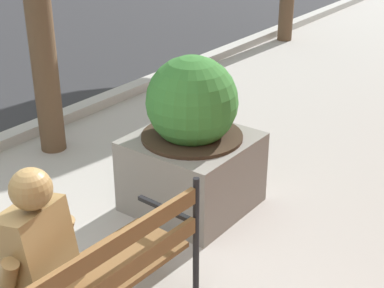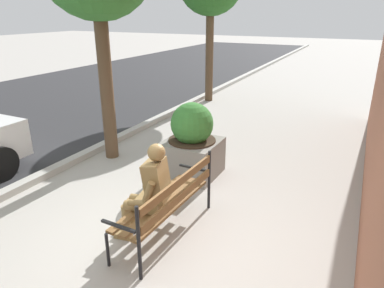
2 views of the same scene
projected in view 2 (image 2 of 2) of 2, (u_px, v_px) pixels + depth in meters
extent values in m
plane|color=#ADA8A0|center=(157.00, 245.00, 4.57)|extent=(80.00, 80.00, 0.00)
cube|color=#B2AFA8|center=(6.00, 193.00, 5.75)|extent=(60.00, 0.20, 0.12)
cube|color=brown|center=(174.00, 207.00, 4.60)|extent=(1.70, 0.17, 0.04)
cube|color=brown|center=(162.00, 204.00, 4.68)|extent=(1.70, 0.17, 0.04)
cube|color=brown|center=(151.00, 201.00, 4.76)|extent=(1.70, 0.17, 0.04)
cube|color=brown|center=(179.00, 197.00, 4.50)|extent=(1.70, 0.10, 0.11)
cube|color=brown|center=(179.00, 182.00, 4.43)|extent=(1.70, 0.10, 0.11)
cylinder|color=black|center=(108.00, 250.00, 4.13)|extent=(0.04, 0.04, 0.45)
cylinder|color=black|center=(139.00, 244.00, 3.83)|extent=(0.04, 0.04, 0.95)
cube|color=black|center=(118.00, 226.00, 3.90)|extent=(0.05, 0.48, 0.03)
cylinder|color=black|center=(182.00, 188.00, 5.58)|extent=(0.04, 0.04, 0.45)
cylinder|color=black|center=(209.00, 180.00, 5.28)|extent=(0.04, 0.04, 0.95)
cube|color=black|center=(193.00, 168.00, 5.35)|extent=(0.05, 0.48, 0.03)
cube|color=olive|center=(150.00, 202.00, 4.51)|extent=(0.39, 0.37, 0.16)
cube|color=olive|center=(157.00, 181.00, 4.37)|extent=(0.41, 0.35, 0.55)
sphere|color=olive|center=(156.00, 152.00, 4.24)|extent=(0.22, 0.22, 0.22)
cylinder|color=olive|center=(149.00, 192.00, 4.20)|extent=(0.12, 0.19, 0.29)
cylinder|color=olive|center=(138.00, 203.00, 4.29)|extent=(0.13, 0.28, 0.10)
cylinder|color=olive|center=(162.00, 177.00, 4.59)|extent=(0.12, 0.19, 0.29)
cylinder|color=olive|center=(153.00, 186.00, 4.70)|extent=(0.13, 0.28, 0.10)
cylinder|color=olive|center=(138.00, 207.00, 4.48)|extent=(0.19, 0.38, 0.14)
cylinder|color=olive|center=(126.00, 222.00, 4.62)|extent=(0.11, 0.11, 0.50)
cube|color=olive|center=(123.00, 235.00, 4.72)|extent=(0.15, 0.26, 0.07)
cylinder|color=olive|center=(143.00, 200.00, 4.64)|extent=(0.19, 0.38, 0.14)
cylinder|color=olive|center=(132.00, 215.00, 4.79)|extent=(0.11, 0.11, 0.50)
cube|color=olive|center=(129.00, 228.00, 4.88)|extent=(0.15, 0.26, 0.07)
cube|color=olive|center=(130.00, 220.00, 4.99)|extent=(0.31, 0.23, 0.16)
cube|color=gray|center=(192.00, 158.00, 6.46)|extent=(0.95, 0.95, 0.66)
cylinder|color=#38281C|center=(192.00, 140.00, 6.34)|extent=(0.86, 0.86, 0.03)
sphere|color=#387A33|center=(192.00, 124.00, 6.23)|extent=(0.77, 0.77, 0.77)
cylinder|color=brown|center=(106.00, 86.00, 6.85)|extent=(0.26, 0.26, 2.99)
cylinder|color=brown|center=(209.00, 55.00, 11.48)|extent=(0.25, 0.25, 3.00)
cylinder|color=black|center=(0.00, 164.00, 6.22)|extent=(0.64, 0.22, 0.64)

